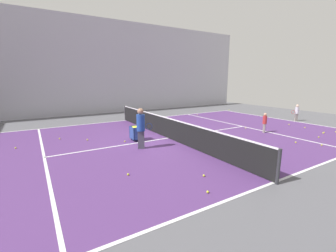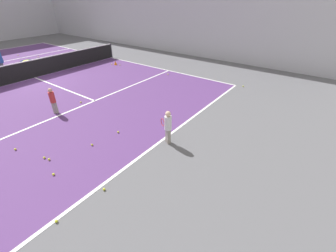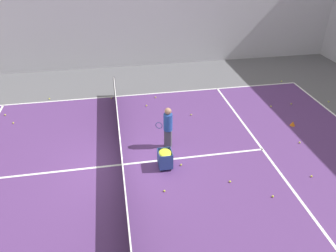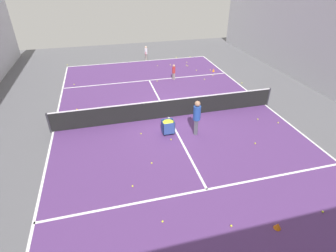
% 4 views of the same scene
% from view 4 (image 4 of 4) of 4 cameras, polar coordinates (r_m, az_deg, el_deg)
% --- Properties ---
extents(ground_plane, '(33.21, 33.21, 0.00)m').
position_cam_4_polar(ground_plane, '(14.31, 0.14, 1.92)').
color(ground_plane, '#5B5B60').
extents(court_playing_area, '(11.89, 20.41, 0.00)m').
position_cam_4_polar(court_playing_area, '(14.31, 0.14, 1.93)').
color(court_playing_area, '#563370').
rests_on(court_playing_area, ground).
extents(line_baseline_near, '(11.89, 0.10, 0.00)m').
position_cam_4_polar(line_baseline_near, '(23.56, -6.30, 13.83)').
color(line_baseline_near, white).
rests_on(line_baseline_near, ground).
extents(line_sideline_left, '(0.10, 20.41, 0.00)m').
position_cam_4_polar(line_sideline_left, '(16.66, 20.41, 4.33)').
color(line_sideline_left, white).
rests_on(line_sideline_left, ground).
extents(line_sideline_right, '(0.10, 20.41, 0.00)m').
position_cam_4_polar(line_sideline_right, '(14.24, -23.70, -1.16)').
color(line_sideline_right, white).
rests_on(line_sideline_right, ground).
extents(line_service_near, '(11.89, 0.10, 0.00)m').
position_cam_4_polar(line_service_near, '(19.28, -4.12, 9.90)').
color(line_service_near, white).
rests_on(line_service_near, ground).
extents(line_service_far, '(11.89, 0.10, 0.00)m').
position_cam_4_polar(line_service_far, '(10.05, 8.46, -13.51)').
color(line_service_far, white).
rests_on(line_service_far, ground).
extents(line_centre_service, '(0.10, 11.23, 0.00)m').
position_cam_4_polar(line_centre_service, '(14.31, 0.14, 1.94)').
color(line_centre_service, white).
rests_on(line_centre_service, ground).
extents(tennis_net, '(12.19, 0.10, 1.06)m').
position_cam_4_polar(tennis_net, '(14.05, 0.15, 3.88)').
color(tennis_net, '#2D2D33').
rests_on(tennis_net, ground).
extents(player_near_baseline, '(0.33, 0.58, 1.20)m').
position_cam_4_polar(player_near_baseline, '(23.69, -4.80, 15.73)').
color(player_near_baseline, gray).
rests_on(player_near_baseline, ground).
extents(coach_at_net, '(0.47, 0.71, 1.77)m').
position_cam_4_polar(coach_at_net, '(12.48, 6.29, 2.30)').
color(coach_at_net, '#4C4C56').
rests_on(coach_at_net, ground).
extents(child_midcourt, '(0.30, 0.30, 1.12)m').
position_cam_4_polar(child_midcourt, '(19.15, 1.27, 11.87)').
color(child_midcourt, gray).
rests_on(child_midcourt, ground).
extents(ball_cart, '(0.58, 0.51, 0.73)m').
position_cam_4_polar(ball_cart, '(12.66, 0.00, 0.33)').
color(ball_cart, '#2D478C').
rests_on(ball_cart, ground).
extents(training_cone_0, '(0.23, 0.23, 0.21)m').
position_cam_4_polar(training_cone_0, '(9.41, 22.78, -19.42)').
color(training_cone_0, orange).
rests_on(training_cone_0, ground).
extents(training_cone_1, '(0.22, 0.22, 0.27)m').
position_cam_4_polar(training_cone_1, '(15.55, -19.05, 3.18)').
color(training_cone_1, orange).
rests_on(training_cone_1, ground).
extents(training_cone_2, '(0.20, 0.20, 0.24)m').
position_cam_4_polar(training_cone_2, '(21.23, 9.88, 11.91)').
color(training_cone_2, orange).
rests_on(training_cone_2, ground).
extents(tennis_ball_0, '(0.07, 0.07, 0.07)m').
position_cam_4_polar(tennis_ball_0, '(22.20, 4.29, 12.91)').
color(tennis_ball_0, yellow).
rests_on(tennis_ball_0, ground).
extents(tennis_ball_1, '(0.07, 0.07, 0.07)m').
position_cam_4_polar(tennis_ball_1, '(12.91, -5.90, -1.66)').
color(tennis_ball_1, yellow).
rests_on(tennis_ball_1, ground).
extents(tennis_ball_3, '(0.07, 0.07, 0.07)m').
position_cam_4_polar(tennis_ball_3, '(16.69, 19.41, 4.70)').
color(tennis_ball_3, yellow).
rests_on(tennis_ball_3, ground).
extents(tennis_ball_4, '(0.07, 0.07, 0.07)m').
position_cam_4_polar(tennis_ball_4, '(22.37, 4.02, 13.06)').
color(tennis_ball_4, yellow).
rests_on(tennis_ball_4, ground).
extents(tennis_ball_5, '(0.07, 0.07, 0.07)m').
position_cam_4_polar(tennis_ball_5, '(12.81, 18.46, -3.61)').
color(tennis_ball_5, yellow).
rests_on(tennis_ball_5, ground).
extents(tennis_ball_6, '(0.07, 0.07, 0.07)m').
position_cam_4_polar(tennis_ball_6, '(22.41, 0.51, 13.17)').
color(tennis_ball_6, yellow).
rests_on(tennis_ball_6, ground).
extents(tennis_ball_7, '(0.07, 0.07, 0.07)m').
position_cam_4_polar(tennis_ball_7, '(21.26, 6.18, 11.97)').
color(tennis_ball_7, yellow).
rests_on(tennis_ball_7, ground).
extents(tennis_ball_8, '(0.07, 0.07, 0.07)m').
position_cam_4_polar(tennis_ball_8, '(14.85, 18.96, 1.40)').
color(tennis_ball_8, yellow).
rests_on(tennis_ball_8, ground).
extents(tennis_ball_9, '(0.07, 0.07, 0.07)m').
position_cam_4_polar(tennis_ball_9, '(20.30, 9.74, 10.75)').
color(tennis_ball_9, yellow).
rests_on(tennis_ball_9, ground).
extents(tennis_ball_10, '(0.07, 0.07, 0.07)m').
position_cam_4_polar(tennis_ball_10, '(22.27, -2.32, 13.03)').
color(tennis_ball_10, yellow).
rests_on(tennis_ball_10, ground).
extents(tennis_ball_11, '(0.07, 0.07, 0.07)m').
position_cam_4_polar(tennis_ball_11, '(23.90, -21.08, 12.30)').
color(tennis_ball_11, yellow).
rests_on(tennis_ball_11, ground).
extents(tennis_ball_12, '(0.07, 0.07, 0.07)m').
position_cam_4_polar(tennis_ball_12, '(12.42, 0.66, -2.94)').
color(tennis_ball_12, yellow).
rests_on(tennis_ball_12, ground).
extents(tennis_ball_14, '(0.07, 0.07, 0.07)m').
position_cam_4_polar(tennis_ball_14, '(15.35, -18.49, 2.49)').
color(tennis_ball_14, yellow).
rests_on(tennis_ball_14, ground).
extents(tennis_ball_15, '(0.07, 0.07, 0.07)m').
position_cam_4_polar(tennis_ball_15, '(19.56, -19.76, 8.53)').
color(tennis_ball_15, yellow).
rests_on(tennis_ball_15, ground).
extents(tennis_ball_16, '(0.07, 0.07, 0.07)m').
position_cam_4_polar(tennis_ball_16, '(15.91, -19.25, 3.41)').
color(tennis_ball_16, yellow).
rests_on(tennis_ball_16, ground).
extents(tennis_ball_17, '(0.07, 0.07, 0.07)m').
position_cam_4_polar(tennis_ball_17, '(9.08, 13.61, -20.35)').
color(tennis_ball_17, yellow).
rests_on(tennis_ball_17, ground).
extents(tennis_ball_18, '(0.07, 0.07, 0.07)m').
position_cam_4_polar(tennis_ball_18, '(8.96, -1.20, -20.06)').
color(tennis_ball_18, yellow).
rests_on(tennis_ball_18, ground).
extents(tennis_ball_19, '(0.07, 0.07, 0.07)m').
position_cam_4_polar(tennis_ball_19, '(23.11, 4.12, 13.66)').
color(tennis_ball_19, yellow).
rests_on(tennis_ball_19, ground).
extents(tennis_ball_20, '(0.07, 0.07, 0.07)m').
position_cam_4_polar(tennis_ball_20, '(19.39, 15.78, 9.01)').
color(tennis_ball_20, yellow).
rests_on(tennis_ball_20, ground).
extents(tennis_ball_21, '(0.07, 0.07, 0.07)m').
position_cam_4_polar(tennis_ball_21, '(11.04, -3.58, -8.04)').
color(tennis_ball_21, yellow).
rests_on(tennis_ball_21, ground).
extents(tennis_ball_22, '(0.07, 0.07, 0.07)m').
position_cam_4_polar(tennis_ball_22, '(21.47, 9.20, 11.95)').
color(tennis_ball_22, yellow).
rests_on(tennis_ball_22, ground).
extents(tennis_ball_24, '(0.07, 0.07, 0.07)m').
position_cam_4_polar(tennis_ball_24, '(24.69, 4.81, 14.80)').
color(tennis_ball_24, yellow).
rests_on(tennis_ball_24, ground).
extents(tennis_ball_25, '(0.07, 0.07, 0.07)m').
position_cam_4_polar(tennis_ball_25, '(24.42, 1.82, 14.71)').
color(tennis_ball_25, yellow).
rests_on(tennis_ball_25, ground).
extents(tennis_ball_26, '(0.07, 0.07, 0.07)m').
position_cam_4_polar(tennis_ball_26, '(10.56, 30.62, -15.75)').
color(tennis_ball_26, yellow).
rests_on(tennis_ball_26, ground).
extents(tennis_ball_27, '(0.07, 0.07, 0.07)m').
position_cam_4_polar(tennis_ball_27, '(19.05, -2.37, 9.79)').
color(tennis_ball_27, yellow).
rests_on(tennis_ball_27, ground).
extents(tennis_ball_28, '(0.07, 0.07, 0.07)m').
position_cam_4_polar(tennis_ball_28, '(10.11, -7.73, -12.84)').
color(tennis_ball_28, yellow).
rests_on(tennis_ball_28, ground).
extents(tennis_ball_30, '(0.07, 0.07, 0.07)m').
position_cam_4_polar(tennis_ball_30, '(14.91, 22.86, 0.67)').
color(tennis_ball_30, yellow).
rests_on(tennis_ball_30, ground).
extents(tennis_ball_31, '(0.07, 0.07, 0.07)m').
position_cam_4_polar(tennis_ball_31, '(19.50, 7.98, 10.03)').
color(tennis_ball_31, yellow).
rests_on(tennis_ball_31, ground).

